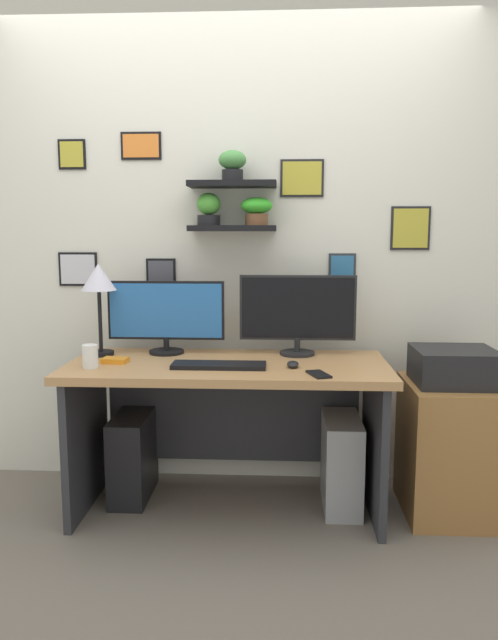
# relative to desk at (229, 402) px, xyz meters

# --- Properties ---
(ground_plane) EXTENTS (8.00, 8.00, 0.00)m
(ground_plane) POSITION_rel_desk_xyz_m (0.00, -0.05, -0.54)
(ground_plane) COLOR #70665B
(back_wall_assembly) EXTENTS (4.40, 0.24, 2.70)m
(back_wall_assembly) POSITION_rel_desk_xyz_m (0.00, 0.38, 0.82)
(back_wall_assembly) COLOR silver
(back_wall_assembly) RESTS_ON ground
(desk) EXTENTS (1.55, 0.68, 0.75)m
(desk) POSITION_rel_desk_xyz_m (0.00, 0.00, 0.00)
(desk) COLOR tan
(desk) RESTS_ON ground
(monitor_left) EXTENTS (0.61, 0.18, 0.38)m
(monitor_left) POSITION_rel_desk_xyz_m (-0.34, 0.16, 0.42)
(monitor_left) COLOR black
(monitor_left) RESTS_ON desk
(monitor_right) EXTENTS (0.59, 0.18, 0.41)m
(monitor_right) POSITION_rel_desk_xyz_m (0.34, 0.16, 0.43)
(monitor_right) COLOR black
(monitor_right) RESTS_ON desk
(keyboard) EXTENTS (0.44, 0.14, 0.02)m
(keyboard) POSITION_rel_desk_xyz_m (-0.03, -0.16, 0.22)
(keyboard) COLOR black
(keyboard) RESTS_ON desk
(computer_mouse) EXTENTS (0.06, 0.09, 0.03)m
(computer_mouse) POSITION_rel_desk_xyz_m (0.31, -0.14, 0.23)
(computer_mouse) COLOR black
(computer_mouse) RESTS_ON desk
(desk_lamp) EXTENTS (0.18, 0.18, 0.47)m
(desk_lamp) POSITION_rel_desk_xyz_m (-0.67, 0.09, 0.58)
(desk_lamp) COLOR black
(desk_lamp) RESTS_ON desk
(cell_phone) EXTENTS (0.11, 0.16, 0.01)m
(cell_phone) POSITION_rel_desk_xyz_m (0.42, -0.29, 0.22)
(cell_phone) COLOR black
(cell_phone) RESTS_ON desk
(scissors_tray) EXTENTS (0.13, 0.09, 0.02)m
(scissors_tray) POSITION_rel_desk_xyz_m (-0.55, -0.08, 0.22)
(scissors_tray) COLOR orange
(scissors_tray) RESTS_ON desk
(water_cup) EXTENTS (0.07, 0.07, 0.11)m
(water_cup) POSITION_rel_desk_xyz_m (-0.63, -0.20, 0.27)
(water_cup) COLOR white
(water_cup) RESTS_ON desk
(drawer_cabinet) EXTENTS (0.44, 0.50, 0.65)m
(drawer_cabinet) POSITION_rel_desk_xyz_m (1.09, -0.02, -0.21)
(drawer_cabinet) COLOR #9E6B38
(drawer_cabinet) RESTS_ON ground
(printer) EXTENTS (0.38, 0.34, 0.17)m
(printer) POSITION_rel_desk_xyz_m (1.09, -0.02, 0.20)
(printer) COLOR black
(printer) RESTS_ON drawer_cabinet
(computer_tower_left) EXTENTS (0.18, 0.40, 0.44)m
(computer_tower_left) POSITION_rel_desk_xyz_m (-0.51, 0.06, -0.32)
(computer_tower_left) COLOR black
(computer_tower_left) RESTS_ON ground
(computer_tower_right) EXTENTS (0.18, 0.40, 0.46)m
(computer_tower_right) POSITION_rel_desk_xyz_m (0.56, 0.01, -0.31)
(computer_tower_right) COLOR #99999E
(computer_tower_right) RESTS_ON ground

